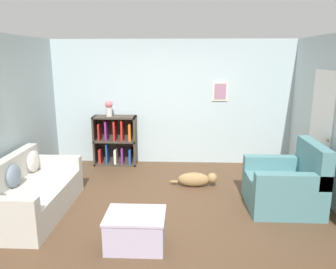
{
  "coord_description": "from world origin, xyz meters",
  "views": [
    {
      "loc": [
        0.22,
        -4.63,
        2.26
      ],
      "look_at": [
        0.0,
        0.4,
        1.05
      ],
      "focal_mm": 35.0,
      "sensor_mm": 36.0,
      "label": 1
    }
  ],
  "objects_px": {
    "couch": "(29,194)",
    "recliner_chair": "(286,185)",
    "bookshelf": "(116,141)",
    "vase": "(109,107)",
    "coffee_table": "(136,229)",
    "dog": "(196,179)"
  },
  "relations": [
    {
      "from": "couch",
      "to": "bookshelf",
      "type": "distance_m",
      "value": 2.47
    },
    {
      "from": "coffee_table",
      "to": "vase",
      "type": "height_order",
      "value": "vase"
    },
    {
      "from": "recliner_chair",
      "to": "coffee_table",
      "type": "distance_m",
      "value": 2.43
    },
    {
      "from": "recliner_chair",
      "to": "coffee_table",
      "type": "relative_size",
      "value": 1.43
    },
    {
      "from": "bookshelf",
      "to": "dog",
      "type": "height_order",
      "value": "bookshelf"
    },
    {
      "from": "bookshelf",
      "to": "vase",
      "type": "xyz_separation_m",
      "value": [
        -0.11,
        -0.02,
        0.72
      ]
    },
    {
      "from": "couch",
      "to": "recliner_chair",
      "type": "bearing_deg",
      "value": 5.56
    },
    {
      "from": "couch",
      "to": "dog",
      "type": "relative_size",
      "value": 2.16
    },
    {
      "from": "dog",
      "to": "vase",
      "type": "relative_size",
      "value": 2.59
    },
    {
      "from": "coffee_table",
      "to": "dog",
      "type": "bearing_deg",
      "value": 67.1
    },
    {
      "from": "coffee_table",
      "to": "couch",
      "type": "bearing_deg",
      "value": 155.04
    },
    {
      "from": "couch",
      "to": "coffee_table",
      "type": "relative_size",
      "value": 2.55
    },
    {
      "from": "recliner_chair",
      "to": "vase",
      "type": "xyz_separation_m",
      "value": [
        -3.11,
        1.92,
        0.87
      ]
    },
    {
      "from": "vase",
      "to": "recliner_chair",
      "type": "bearing_deg",
      "value": -31.77
    },
    {
      "from": "bookshelf",
      "to": "vase",
      "type": "distance_m",
      "value": 0.73
    },
    {
      "from": "coffee_table",
      "to": "vase",
      "type": "bearing_deg",
      "value": 107.43
    },
    {
      "from": "bookshelf",
      "to": "recliner_chair",
      "type": "xyz_separation_m",
      "value": [
        3.0,
        -1.94,
        -0.15
      ]
    },
    {
      "from": "couch",
      "to": "dog",
      "type": "bearing_deg",
      "value": 24.48
    },
    {
      "from": "couch",
      "to": "recliner_chair",
      "type": "xyz_separation_m",
      "value": [
        3.82,
        0.37,
        0.05
      ]
    },
    {
      "from": "dog",
      "to": "vase",
      "type": "xyz_separation_m",
      "value": [
        -1.77,
        1.16,
        1.1
      ]
    },
    {
      "from": "bookshelf",
      "to": "vase",
      "type": "height_order",
      "value": "vase"
    },
    {
      "from": "couch",
      "to": "vase",
      "type": "xyz_separation_m",
      "value": [
        0.71,
        2.3,
        0.93
      ]
    }
  ]
}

